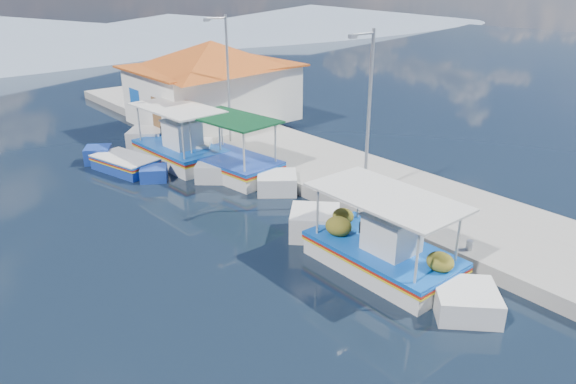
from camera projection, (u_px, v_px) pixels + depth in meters
ground at (308, 266)px, 15.96m from camera, size 160.00×160.00×0.00m
quay at (318, 166)px, 23.62m from camera, size 5.00×44.00×0.50m
bollards at (293, 172)px, 21.70m from camera, size 0.20×17.20×0.30m
main_caique at (380, 253)px, 15.67m from camera, size 2.41×8.04×2.64m
caique_green_canopy at (232, 166)px, 23.13m from camera, size 2.88×7.63×2.87m
caique_blue_hull at (125, 165)px, 23.72m from camera, size 2.47×5.30×0.97m
caique_far at (179, 151)px, 24.69m from camera, size 2.76×8.32×2.92m
harbor_building at (213, 80)px, 29.27m from camera, size 10.49×10.49×4.40m
lamp_post_near at (368, 107)px, 18.58m from camera, size 1.21×0.14×6.00m
lamp_post_far at (226, 73)px, 25.01m from camera, size 1.21×0.14×6.00m
mountain_ridge at (20, 35)px, 59.04m from camera, size 171.40×96.00×5.50m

